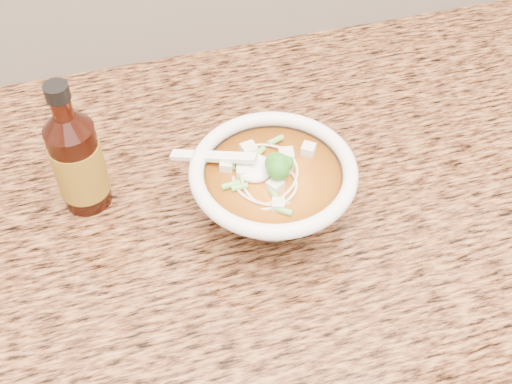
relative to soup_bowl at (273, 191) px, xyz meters
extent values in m
cube|color=#361D10|center=(0.00, 0.03, -0.51)|extent=(4.00, 0.65, 0.86)
cube|color=#8E5E34|center=(0.00, 0.03, -0.06)|extent=(4.00, 0.68, 0.04)
cylinder|color=white|center=(0.00, 0.00, -0.04)|extent=(0.08, 0.08, 0.01)
torus|color=white|center=(0.00, 0.00, 0.03)|extent=(0.19, 0.19, 0.02)
torus|color=beige|center=(0.02, 0.00, 0.03)|extent=(0.13, 0.13, 0.00)
torus|color=beige|center=(0.00, -0.01, 0.03)|extent=(0.11, 0.11, 0.00)
torus|color=beige|center=(0.01, 0.01, 0.02)|extent=(0.07, 0.07, 0.00)
torus|color=beige|center=(-0.01, 0.01, 0.02)|extent=(0.08, 0.08, 0.00)
torus|color=beige|center=(-0.01, -0.01, 0.02)|extent=(0.09, 0.09, 0.00)
torus|color=beige|center=(0.00, -0.01, 0.02)|extent=(0.11, 0.11, 0.00)
torus|color=beige|center=(-0.01, 0.02, 0.02)|extent=(0.12, 0.12, 0.00)
torus|color=beige|center=(-0.01, 0.00, 0.02)|extent=(0.11, 0.11, 0.00)
cube|color=silver|center=(0.00, 0.04, 0.03)|extent=(0.02, 0.02, 0.02)
cube|color=silver|center=(0.04, -0.03, 0.03)|extent=(0.02, 0.02, 0.02)
cube|color=silver|center=(-0.02, 0.02, 0.03)|extent=(0.02, 0.02, 0.02)
cube|color=silver|center=(0.01, -0.01, 0.03)|extent=(0.02, 0.02, 0.02)
cube|color=silver|center=(-0.02, -0.01, 0.03)|extent=(0.02, 0.02, 0.02)
cube|color=silver|center=(-0.01, 0.02, 0.03)|extent=(0.02, 0.02, 0.01)
cube|color=silver|center=(-0.04, -0.03, 0.03)|extent=(0.02, 0.02, 0.02)
cube|color=silver|center=(0.03, 0.04, 0.03)|extent=(0.01, 0.01, 0.01)
ellipsoid|color=#196014|center=(0.01, -0.01, 0.05)|extent=(0.04, 0.04, 0.03)
cylinder|color=#70BC48|center=(0.03, -0.01, 0.03)|extent=(0.01, 0.02, 0.01)
cylinder|color=#70BC48|center=(-0.01, 0.02, 0.03)|extent=(0.02, 0.02, 0.01)
cylinder|color=#70BC48|center=(0.03, -0.04, 0.03)|extent=(0.02, 0.01, 0.01)
cylinder|color=#70BC48|center=(-0.03, -0.04, 0.03)|extent=(0.01, 0.02, 0.01)
cylinder|color=#70BC48|center=(-0.02, -0.05, 0.03)|extent=(0.02, 0.02, 0.01)
cylinder|color=#70BC48|center=(-0.01, 0.05, 0.03)|extent=(0.02, 0.01, 0.01)
cylinder|color=#70BC48|center=(0.03, 0.05, 0.03)|extent=(0.02, 0.02, 0.01)
ellipsoid|color=white|center=(-0.02, 0.01, 0.03)|extent=(0.04, 0.04, 0.02)
cube|color=white|center=(-0.06, 0.04, 0.04)|extent=(0.09, 0.06, 0.03)
cylinder|color=#3C1108|center=(-0.21, 0.09, 0.01)|extent=(0.07, 0.07, 0.12)
cylinder|color=#3C1108|center=(-0.21, 0.09, 0.10)|extent=(0.03, 0.03, 0.02)
cylinder|color=black|center=(-0.21, 0.09, 0.12)|extent=(0.03, 0.03, 0.02)
cylinder|color=red|center=(-0.21, 0.09, 0.01)|extent=(0.07, 0.07, 0.07)
camera|label=1|loc=(-0.15, -0.46, 0.55)|focal=45.00mm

